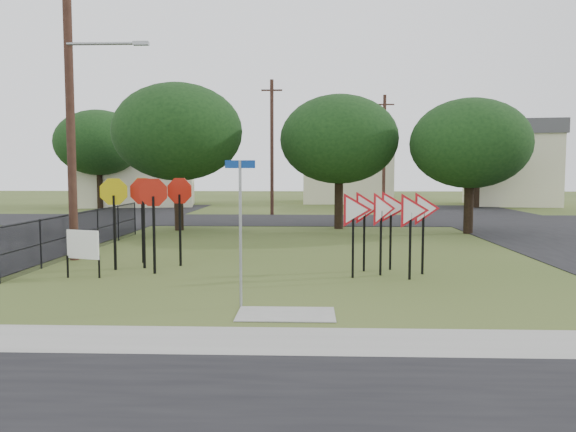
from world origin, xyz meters
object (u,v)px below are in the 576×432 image
object	(u,v)px
street_name_sign	(240,224)
yield_sign_cluster	(387,213)
stop_sign_cluster	(147,202)
info_board	(83,246)

from	to	relation	value
street_name_sign	yield_sign_cluster	distance (m)	5.42
stop_sign_cluster	info_board	bearing A→B (deg)	-128.56
street_name_sign	info_board	size ratio (longest dim) A/B	2.39
yield_sign_cluster	info_board	size ratio (longest dim) A/B	2.31
stop_sign_cluster	info_board	distance (m)	2.40
info_board	street_name_sign	bearing A→B (deg)	-33.84
street_name_sign	info_board	distance (m)	5.78
stop_sign_cluster	info_board	size ratio (longest dim) A/B	2.08
street_name_sign	info_board	world-z (taller)	street_name_sign
stop_sign_cluster	yield_sign_cluster	distance (m)	7.15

